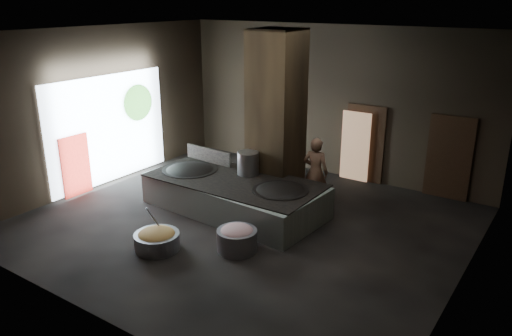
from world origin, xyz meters
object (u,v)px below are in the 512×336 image
Objects in this scene: veg_basin at (157,241)px; wok_left at (190,172)px; hearth_platform at (234,195)px; stock_pot at (248,163)px; meat_basin at (237,240)px; cook at (315,172)px; wok_right at (280,193)px.

wok_left is at bearing 116.89° from veg_basin.
hearth_platform is at bearing 87.32° from veg_basin.
meat_basin is (1.31, -2.28, -0.89)m from stock_pot.
hearth_platform is at bearing 33.93° from cook.
stock_pot is at bearing 21.80° from wok_left.
veg_basin is (-0.12, -2.66, -0.22)m from hearth_platform.
stock_pot is at bearing 86.89° from veg_basin.
wok_left is 1.46× the size of veg_basin.
veg_basin is (-1.68, -4.12, -0.74)m from cook.
wok_right is at bearing 72.47° from cook.
hearth_platform is 2.50× the size of cook.
wok_left is 2.42× the size of stock_pot.
veg_basin is (1.33, -2.61, -0.57)m from wok_left.
cook is 2.10× the size of meat_basin.
stock_pot is at bearing 119.84° from meat_basin.
veg_basin is 1.75m from meat_basin.
veg_basin is 1.13× the size of meat_basin.
veg_basin is at bearing -93.11° from stock_pot.
meat_basin is at bearing -89.74° from wok_right.
meat_basin is (1.48, 0.93, 0.06)m from veg_basin.
veg_basin is (-1.47, -2.71, -0.57)m from wok_right.
stock_pot is 0.68× the size of meat_basin.
stock_pot is at bearing 158.96° from wok_right.
wok_left is at bearing 149.10° from meat_basin.
meat_basin is (-0.20, -3.18, -0.68)m from cook.
wok_right reaches higher than veg_basin.
cook is at bearing 26.55° from wok_left.
hearth_platform reaches higher than meat_basin.
cook is at bearing 67.76° from veg_basin.
meat_basin is at bearing -48.46° from hearth_platform.
cook reaches higher than hearth_platform.
wok_right is at bearing 61.48° from veg_basin.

